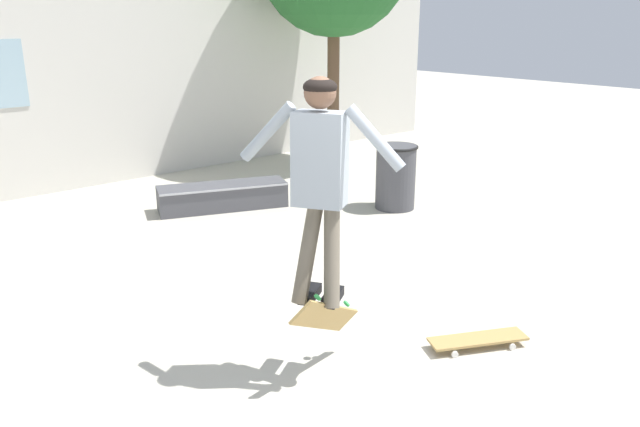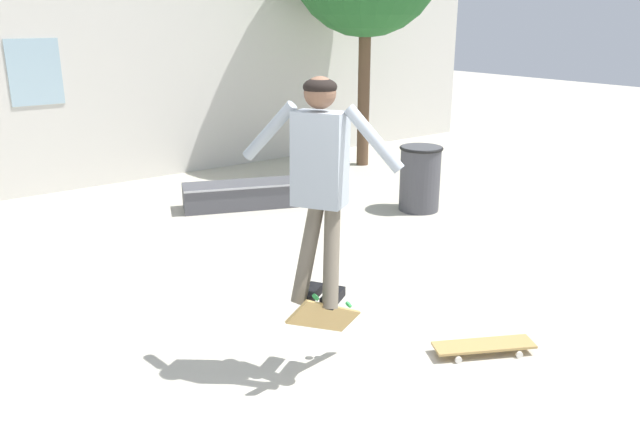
% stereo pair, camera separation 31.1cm
% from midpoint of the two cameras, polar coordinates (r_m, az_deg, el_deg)
% --- Properties ---
extents(ground_plane, '(40.00, 40.00, 0.00)m').
position_cam_midpoint_polar(ground_plane, '(4.46, 11.17, -16.65)').
color(ground_plane, beige).
extents(building_backdrop, '(16.09, 0.52, 5.27)m').
position_cam_midpoint_polar(building_backdrop, '(9.98, -24.26, 14.75)').
color(building_backdrop, beige).
rests_on(building_backdrop, ground_plane).
extents(skate_ledge, '(1.76, 1.06, 0.34)m').
position_cam_midpoint_polar(skate_ledge, '(8.50, -9.92, 1.55)').
color(skate_ledge, '#4C4C51').
rests_on(skate_ledge, ground_plane).
extents(trash_bin, '(0.57, 0.57, 0.86)m').
position_cam_midpoint_polar(trash_bin, '(8.37, 5.88, 3.48)').
color(trash_bin, '#47474C').
rests_on(trash_bin, ground_plane).
extents(skater, '(0.67, 1.01, 1.57)m').
position_cam_midpoint_polar(skater, '(4.14, -2.15, 3.79)').
color(skater, '#9EA8B2').
extents(skateboard_flipping, '(0.77, 0.35, 0.53)m').
position_cam_midpoint_polar(skateboard_flipping, '(4.48, -1.51, -9.42)').
color(skateboard_flipping, '#AD894C').
extents(skateboard_resting, '(0.79, 0.54, 0.08)m').
position_cam_midpoint_polar(skateboard_resting, '(5.10, 12.53, -11.17)').
color(skateboard_resting, '#AD894C').
rests_on(skateboard_resting, ground_plane).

